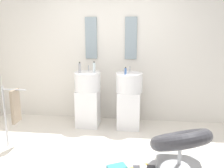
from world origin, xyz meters
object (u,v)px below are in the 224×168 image
(pedestal_sink_right, at_px, (129,99))
(soap_bottle_blue, at_px, (125,71))
(lounge_chair, at_px, (180,143))
(pedestal_sink_left, at_px, (88,97))
(magazine_teal, at_px, (117,167))
(towel_rack, at_px, (14,107))
(soap_bottle_clear, at_px, (94,67))
(soap_bottle_grey, at_px, (80,68))

(pedestal_sink_right, bearing_deg, soap_bottle_blue, -113.30)
(pedestal_sink_right, distance_m, lounge_chair, 1.48)
(pedestal_sink_left, distance_m, pedestal_sink_right, 0.75)
(pedestal_sink_left, bearing_deg, magazine_teal, -63.83)
(pedestal_sink_right, bearing_deg, towel_rack, -149.54)
(soap_bottle_clear, bearing_deg, soap_bottle_grey, -160.28)
(magazine_teal, relative_size, soap_bottle_grey, 1.22)
(pedestal_sink_right, relative_size, lounge_chair, 1.03)
(pedestal_sink_right, xyz_separation_m, lounge_chair, (0.73, -1.28, -0.19))
(lounge_chair, height_order, soap_bottle_grey, soap_bottle_grey)
(soap_bottle_clear, height_order, soap_bottle_blue, soap_bottle_clear)
(towel_rack, height_order, soap_bottle_blue, soap_bottle_blue)
(lounge_chair, xyz_separation_m, soap_bottle_grey, (-1.59, 1.17, 0.75))
(towel_rack, bearing_deg, soap_bottle_blue, 27.68)
(towel_rack, relative_size, soap_bottle_grey, 4.87)
(lounge_chair, distance_m, soap_bottle_grey, 2.11)
(soap_bottle_clear, distance_m, soap_bottle_blue, 0.58)
(pedestal_sink_right, xyz_separation_m, soap_bottle_clear, (-0.62, -0.02, 0.56))
(lounge_chair, bearing_deg, soap_bottle_clear, 136.92)
(soap_bottle_blue, height_order, soap_bottle_grey, soap_bottle_grey)
(lounge_chair, relative_size, towel_rack, 1.13)
(pedestal_sink_right, relative_size, magazine_teal, 4.66)
(pedestal_sink_left, bearing_deg, soap_bottle_clear, -9.09)
(pedestal_sink_right, bearing_deg, lounge_chair, -60.46)
(soap_bottle_clear, height_order, soap_bottle_grey, soap_bottle_clear)
(lounge_chair, bearing_deg, magazine_teal, -172.06)
(lounge_chair, xyz_separation_m, magazine_teal, (-0.79, -0.11, -0.33))
(towel_rack, relative_size, soap_bottle_clear, 4.80)
(lounge_chair, bearing_deg, soap_bottle_blue, 124.40)
(pedestal_sink_right, bearing_deg, soap_bottle_grey, -172.97)
(pedestal_sink_right, height_order, soap_bottle_blue, soap_bottle_blue)
(pedestal_sink_right, height_order, magazine_teal, pedestal_sink_right)
(towel_rack, bearing_deg, pedestal_sink_left, 47.19)
(towel_rack, bearing_deg, soap_bottle_grey, 47.54)
(pedestal_sink_right, xyz_separation_m, towel_rack, (-1.65, -0.97, 0.09))
(soap_bottle_clear, xyz_separation_m, soap_bottle_grey, (-0.24, -0.09, -0.00))
(pedestal_sink_right, height_order, towel_rack, pedestal_sink_right)
(lounge_chair, height_order, soap_bottle_blue, soap_bottle_blue)
(pedestal_sink_left, height_order, pedestal_sink_right, same)
(soap_bottle_clear, bearing_deg, soap_bottle_blue, -11.53)
(magazine_teal, bearing_deg, lounge_chair, -20.20)
(towel_rack, bearing_deg, soap_bottle_clear, 42.71)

